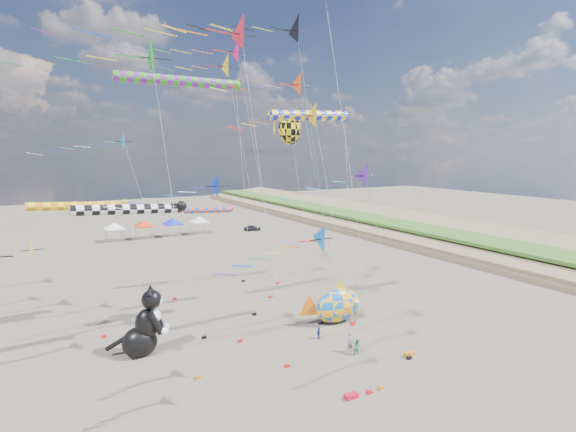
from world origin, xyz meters
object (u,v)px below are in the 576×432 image
(fish_inflatable, at_px, (337,305))
(parked_car, at_px, (252,228))
(child_green, at_px, (358,347))
(child_blue, at_px, (319,333))
(cat_inflatable, at_px, (143,320))
(person_adult, at_px, (350,342))

(fish_inflatable, xyz_separation_m, parked_car, (13.39, 46.79, -1.06))
(child_green, relative_size, child_blue, 1.25)
(child_green, height_order, parked_car, child_green)
(cat_inflatable, relative_size, child_blue, 5.44)
(cat_inflatable, xyz_separation_m, child_green, (14.03, -8.16, -2.07))
(child_blue, xyz_separation_m, parked_car, (16.77, 48.93, 0.06))
(child_blue, distance_m, parked_car, 51.73)
(parked_car, bearing_deg, child_green, 177.72)
(child_green, distance_m, child_blue, 4.04)
(fish_inflatable, distance_m, child_green, 6.62)
(person_adult, distance_m, child_blue, 3.41)
(cat_inflatable, xyz_separation_m, parked_car, (29.87, 44.70, -2.13))
(fish_inflatable, height_order, child_green, fish_inflatable)
(cat_inflatable, bearing_deg, child_blue, 1.60)
(person_adult, relative_size, parked_car, 0.49)
(fish_inflatable, height_order, child_blue, fish_inflatable)
(fish_inflatable, bearing_deg, cat_inflatable, 172.78)
(child_blue, bearing_deg, person_adult, -104.89)
(child_blue, bearing_deg, cat_inflatable, 135.12)
(fish_inflatable, bearing_deg, child_blue, -147.66)
(fish_inflatable, bearing_deg, person_adult, -116.07)
(child_blue, bearing_deg, fish_inflatable, 5.36)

